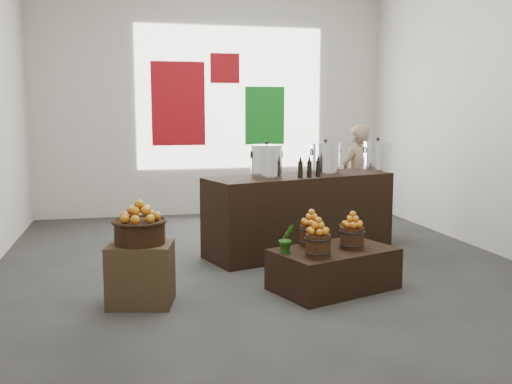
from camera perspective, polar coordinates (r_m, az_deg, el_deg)
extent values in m
plane|color=#353533|center=(6.69, 0.38, -7.26)|extent=(7.00, 7.00, 0.00)
cube|color=beige|center=(9.90, -4.30, 9.36)|extent=(6.00, 0.04, 4.00)
cube|color=white|center=(9.93, -2.55, 9.37)|extent=(3.20, 0.02, 2.40)
cube|color=#9D0C14|center=(9.79, -7.78, 8.74)|extent=(0.90, 0.04, 1.40)
cube|color=#137D1D|center=(10.04, 0.88, 7.65)|extent=(0.70, 0.04, 1.00)
cube|color=#9D0C14|center=(9.92, -3.14, 12.25)|extent=(0.50, 0.04, 0.50)
cube|color=#463721|center=(5.39, -11.43, -8.04)|extent=(0.66, 0.58, 0.57)
cylinder|color=black|center=(5.30, -11.55, -3.98)|extent=(0.46, 0.46, 0.21)
cube|color=black|center=(5.80, 7.77, -7.63)|extent=(1.36, 1.08, 0.41)
cylinder|color=#3B1E10|center=(5.40, 6.21, -5.36)|extent=(0.24, 0.24, 0.22)
cylinder|color=#3B1E10|center=(5.76, 9.59, -4.57)|extent=(0.24, 0.24, 0.22)
cylinder|color=#3B1E10|center=(5.82, 5.55, -4.36)|extent=(0.24, 0.24, 0.22)
imported|color=#246515|center=(6.05, 9.37, -3.76)|extent=(0.30, 0.28, 0.26)
imported|color=#246515|center=(5.52, 3.08, -4.66)|extent=(0.18, 0.16, 0.28)
cube|color=black|center=(7.19, 4.40, -2.21)|extent=(2.52, 1.43, 0.98)
cylinder|color=silver|center=(6.83, 1.06, 3.00)|extent=(0.37, 0.37, 0.37)
cylinder|color=silver|center=(7.32, 6.94, 3.28)|extent=(0.37, 0.37, 0.37)
cylinder|color=silver|center=(7.87, 12.04, 3.49)|extent=(0.37, 0.37, 0.37)
imported|color=#8C6F56|center=(8.44, 9.99, 1.27)|extent=(0.69, 0.60, 1.58)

